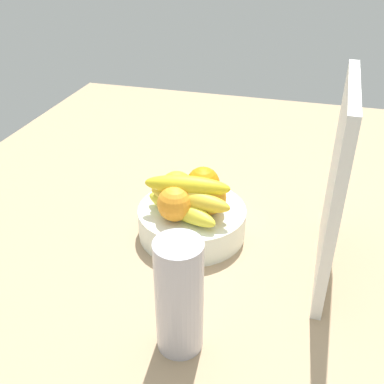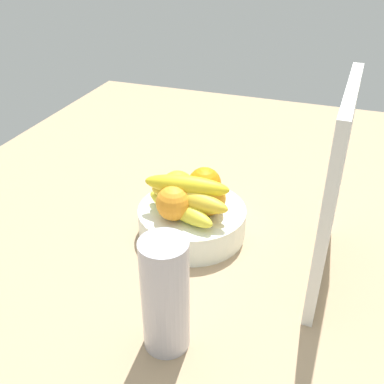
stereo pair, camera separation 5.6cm
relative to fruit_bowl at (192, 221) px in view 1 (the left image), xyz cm
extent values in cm
cube|color=tan|center=(1.81, 2.60, -4.61)|extent=(180.00, 140.00, 3.00)
cylinder|color=white|center=(0.00, 0.00, 0.00)|extent=(22.32, 22.32, 6.21)
sphere|color=orange|center=(-4.72, 1.10, 6.64)|extent=(7.06, 7.06, 7.06)
sphere|color=orange|center=(-1.48, -3.67, 6.64)|extent=(7.06, 7.06, 7.06)
sphere|color=orange|center=(4.34, -2.23, 6.64)|extent=(7.06, 7.06, 7.06)
sphere|color=orange|center=(0.39, 3.59, 6.64)|extent=(7.06, 7.06, 7.06)
ellipsoid|color=yellow|center=(3.63, -1.28, 5.11)|extent=(10.66, 17.14, 4.00)
ellipsoid|color=yellow|center=(2.88, 0.32, 7.31)|extent=(6.79, 17.43, 4.00)
ellipsoid|color=yellow|center=(1.87, -0.48, 9.51)|extent=(5.75, 17.32, 4.00)
cube|color=silver|center=(3.96, 26.64, 14.89)|extent=(28.04, 2.56, 36.00)
cylinder|color=#B9B6C2|center=(28.54, 5.92, 6.69)|extent=(7.20, 7.20, 19.59)
camera|label=1|loc=(75.47, 20.81, 54.36)|focal=42.61mm
camera|label=2|loc=(73.80, 26.11, 54.36)|focal=42.61mm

